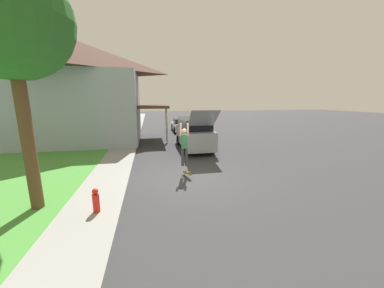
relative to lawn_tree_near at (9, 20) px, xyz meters
The scene contains 10 objects.
ground_plane 7.90m from the lawn_tree_near, 20.61° to the left, with size 120.00×120.00×0.00m, color #333335.
lawn 10.05m from the lawn_tree_near, 108.68° to the left, with size 10.00×80.00×0.08m.
sidewalk 9.82m from the lawn_tree_near, 78.01° to the left, with size 1.80×80.00×0.10m.
house 12.04m from the lawn_tree_near, 100.97° to the left, with size 12.79×8.02×7.98m.
lawn_tree_near is the anchor object (origin of this frame).
suv_parked 10.93m from the lawn_tree_near, 48.74° to the left, with size 2.03×5.92×2.88m.
car_down_street 18.34m from the lawn_tree_near, 66.83° to the left, with size 1.85×4.10×1.42m.
skateboarder 6.82m from the lawn_tree_near, 23.06° to the left, with size 0.41×0.22×1.94m.
skateboard 7.63m from the lawn_tree_near, 20.92° to the left, with size 0.36×0.77×0.34m.
fire_hydrant 5.44m from the lawn_tree_near, 20.10° to the right, with size 0.20×0.20×0.75m.
Camera 1 is at (-1.71, -9.07, 3.41)m, focal length 20.00 mm.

